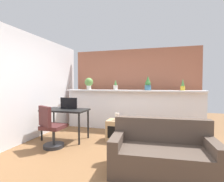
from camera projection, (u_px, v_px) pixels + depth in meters
ground_plane at (113, 157)px, 3.21m from camera, size 12.00×12.00×0.00m
divider_wall at (131, 111)px, 5.10m from camera, size 4.03×0.16×1.16m
plant_shelf at (131, 91)px, 5.04m from camera, size 4.03×0.37×0.04m
brick_wall_behind at (134, 88)px, 5.65m from camera, size 4.03×0.10×2.50m
side_wall_left at (27, 87)px, 4.16m from camera, size 0.12×4.40×2.60m
potted_plant_0 at (89, 83)px, 5.38m from camera, size 0.27×0.27×0.37m
potted_plant_1 at (116, 86)px, 5.13m from camera, size 0.13×0.13×0.30m
potted_plant_2 at (148, 84)px, 4.92m from camera, size 0.18×0.18×0.41m
potted_plant_3 at (183, 85)px, 4.67m from camera, size 0.12×0.12×0.33m
desk at (65, 113)px, 4.25m from camera, size 1.10×0.60×0.75m
tv_monitor at (69, 103)px, 4.30m from camera, size 0.45×0.04×0.28m
office_chair at (51, 130)px, 3.67m from camera, size 0.52×0.52×0.91m
side_cube_shelf at (115, 130)px, 4.17m from camera, size 0.40×0.41×0.50m
vase_on_shelf at (117, 117)px, 4.16m from camera, size 0.10×0.10×0.17m
couch at (162, 154)px, 2.66m from camera, size 1.61×0.87×0.80m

